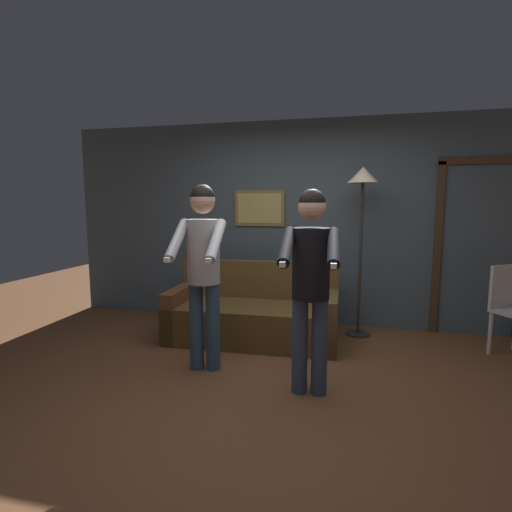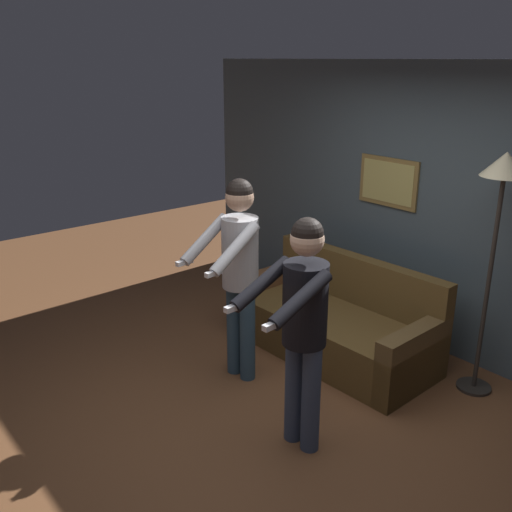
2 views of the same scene
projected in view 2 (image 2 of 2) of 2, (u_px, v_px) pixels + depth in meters
ground_plane at (269, 424)px, 4.29m from camera, size 12.00×12.00×0.00m
back_wall_assembly at (444, 213)px, 5.07m from camera, size 6.40×0.10×2.60m
couch at (335, 325)px, 5.26m from camera, size 1.93×0.91×0.87m
torchiere_lamp at (502, 193)px, 4.22m from camera, size 0.35×0.35×1.97m
person_standing_left at (239, 262)px, 4.61m from camera, size 0.48×0.68×1.73m
person_standing_right at (303, 315)px, 3.74m from camera, size 0.46×0.70×1.67m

